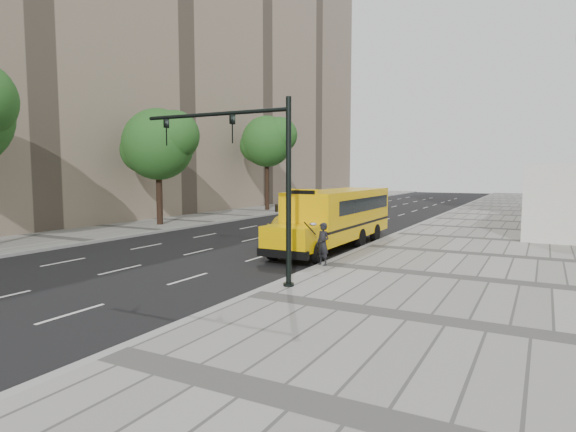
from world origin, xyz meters
The scene contains 13 objects.
ground centered at (0.00, 0.00, 0.00)m, with size 140.00×140.00×0.00m, color black.
sidewalk_museum centered at (12.00, 0.00, 0.07)m, with size 12.00×140.00×0.15m, color gray.
sidewalk_far centered at (-11.00, 0.00, 0.07)m, with size 6.00×140.00×0.15m, color gray.
curb_museum centered at (6.00, 0.00, 0.07)m, with size 0.30×140.00×0.15m, color gray.
curb_far centered at (-8.00, 0.00, 0.07)m, with size 0.30×140.00×0.15m, color gray.
building_far centered at (-19.00, 10.00, 16.00)m, with size 10.00×80.00×32.00m, color gray.
tree_b centered at (-10.40, 2.45, 5.95)m, with size 5.72×5.08×8.45m.
tree_c centered at (-10.40, 17.70, 6.98)m, with size 5.67×5.04×9.47m.
school_bus centered at (4.50, -0.27, 1.76)m, with size 2.96×11.56×3.19m.
taxi_near centered at (1.50, -0.41, 0.83)m, with size 1.96×4.88×1.66m, color gold.
taxi_far centered at (-0.57, 8.59, 0.70)m, with size 1.48×4.24×1.40m, color gold.
pedestrian centered at (6.15, -5.93, 1.03)m, with size 0.64×0.42×1.75m, color black.
traffic_signal centered at (5.19, -9.75, 4.09)m, with size 6.18×0.36×6.40m.
Camera 1 is at (14.07, -23.73, 3.98)m, focal length 30.00 mm.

